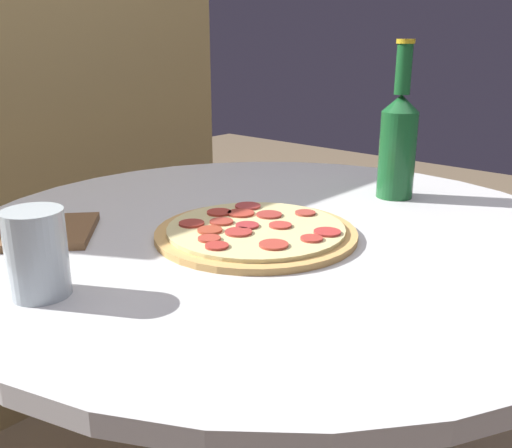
{
  "coord_description": "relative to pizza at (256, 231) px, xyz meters",
  "views": [
    {
      "loc": [
        -0.67,
        -0.56,
        1.04
      ],
      "look_at": [
        -0.06,
        -0.01,
        0.77
      ],
      "focal_mm": 40.0,
      "sensor_mm": 36.0,
      "label": 1
    }
  ],
  "objects": [
    {
      "name": "beer_bottle",
      "position": [
        0.35,
        -0.05,
        0.1
      ],
      "size": [
        0.07,
        0.07,
        0.29
      ],
      "color": "#195628",
      "rests_on": "table"
    },
    {
      "name": "table",
      "position": [
        0.06,
        0.01,
        -0.19
      ],
      "size": [
        1.01,
        1.01,
        0.75
      ],
      "color": "silver",
      "rests_on": "ground_plane"
    },
    {
      "name": "pizza",
      "position": [
        0.0,
        0.0,
        0.0
      ],
      "size": [
        0.31,
        0.31,
        0.02
      ],
      "color": "tan",
      "rests_on": "table"
    },
    {
      "name": "drinking_glass",
      "position": [
        -0.32,
        0.05,
        0.04
      ],
      "size": [
        0.07,
        0.07,
        0.1
      ],
      "color": "silver",
      "rests_on": "table"
    },
    {
      "name": "pizza_paddle",
      "position": [
        -0.24,
        0.27,
        -0.0
      ],
      "size": [
        0.28,
        0.26,
        0.02
      ],
      "rotation": [
        0.0,
        0.0,
        2.42
      ],
      "color": "brown",
      "rests_on": "table"
    },
    {
      "name": "fence_panel",
      "position": [
        0.06,
        0.89,
        -0.02
      ],
      "size": [
        1.39,
        0.04,
        1.48
      ],
      "color": "tan",
      "rests_on": "ground_plane"
    }
  ]
}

